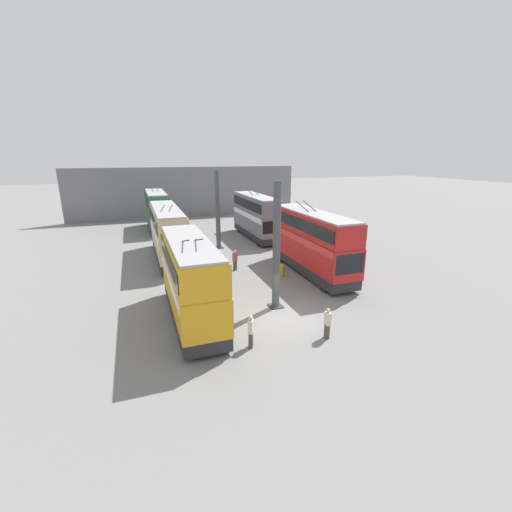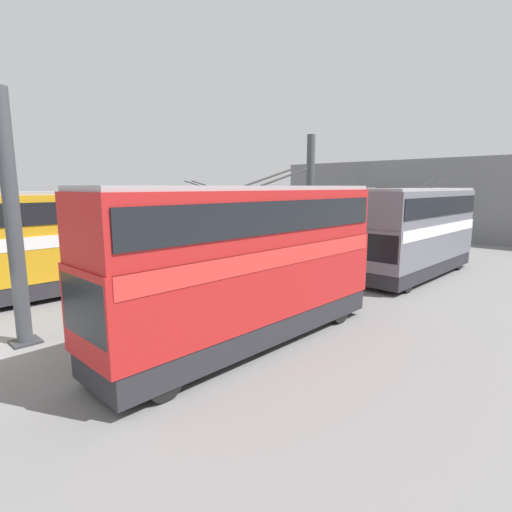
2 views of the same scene
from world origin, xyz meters
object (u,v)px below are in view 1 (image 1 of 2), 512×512
at_px(bus_right_mid, 168,230).
at_px(person_aisle_midway, 235,260).
at_px(bus_left_far, 256,214).
at_px(person_by_right_row, 251,331).
at_px(bus_right_far, 157,208).
at_px(person_aisle_foreground, 327,322).
at_px(oil_drum, 282,270).
at_px(bus_left_near, 312,239).
at_px(bus_right_near, 191,276).

height_order(bus_right_mid, person_aisle_midway, bus_right_mid).
distance_m(bus_left_far, person_by_right_row, 24.87).
height_order(bus_right_far, person_aisle_midway, bus_right_far).
relative_size(person_aisle_foreground, person_aisle_midway, 0.96).
height_order(bus_right_mid, bus_right_far, bus_right_far).
xyz_separation_m(bus_right_mid, oil_drum, (-8.14, -8.23, -2.32)).
distance_m(bus_left_far, person_aisle_foreground, 24.22).
distance_m(bus_left_near, oil_drum, 3.63).
relative_size(bus_right_mid, person_aisle_midway, 6.28).
bearing_deg(person_aisle_foreground, person_by_right_row, 179.82).
height_order(bus_left_far, oil_drum, bus_left_far).
xyz_separation_m(bus_right_far, person_aisle_midway, (-19.60, -4.99, -1.90)).
xyz_separation_m(bus_right_far, oil_drum, (-22.21, -8.23, -2.40)).
bearing_deg(bus_left_near, person_by_right_row, 137.61).
bearing_deg(bus_right_far, person_by_right_row, -175.87).
bearing_deg(bus_right_mid, person_aisle_midway, -137.94).
height_order(bus_right_near, person_aisle_foreground, bus_right_near).
relative_size(person_aisle_midway, person_by_right_row, 1.00).
distance_m(bus_right_mid, oil_drum, 11.81).
distance_m(bus_left_far, person_aisle_midway, 12.68).
xyz_separation_m(bus_left_far, bus_right_far, (8.53, 10.86, -0.01)).
bearing_deg(person_aisle_midway, bus_right_far, 159.80).
relative_size(person_aisle_foreground, oil_drum, 1.85).
bearing_deg(bus_right_mid, oil_drum, -134.66).
bearing_deg(person_aisle_foreground, oil_drum, 86.61).
bearing_deg(bus_right_far, person_aisle_midway, -165.73).
xyz_separation_m(bus_left_far, bus_right_near, (-19.08, 10.86, -0.08)).
bearing_deg(bus_right_far, bus_right_mid, 180.00).
bearing_deg(bus_right_near, bus_left_far, -29.66).
relative_size(bus_right_mid, bus_right_far, 1.19).
xyz_separation_m(bus_right_mid, person_by_right_row, (-17.73, -2.30, -1.83)).
xyz_separation_m(bus_left_near, person_aisle_midway, (2.81, 5.88, -2.00)).
bearing_deg(bus_right_far, person_aisle_foreground, -168.59).
bearing_deg(bus_right_mid, person_by_right_row, -172.61).
height_order(person_aisle_foreground, oil_drum, person_aisle_foreground).
distance_m(bus_right_near, bus_right_far, 27.61).
distance_m(bus_right_far, person_aisle_foreground, 32.99).
distance_m(bus_left_near, person_aisle_foreground, 10.97).
xyz_separation_m(bus_left_near, oil_drum, (0.20, 2.63, -2.50)).
distance_m(bus_left_near, bus_right_near, 12.04).
height_order(person_aisle_foreground, person_aisle_midway, person_aisle_midway).
relative_size(bus_right_mid, person_by_right_row, 6.29).
xyz_separation_m(person_aisle_midway, person_by_right_row, (-12.20, 2.69, -0.00)).
distance_m(bus_left_near, person_aisle_midway, 6.82).
relative_size(bus_right_far, oil_drum, 10.11).
height_order(bus_right_near, oil_drum, bus_right_near).
xyz_separation_m(bus_right_mid, person_aisle_midway, (-5.53, -4.99, -1.82)).
xyz_separation_m(bus_left_near, bus_left_far, (13.89, 0.00, -0.08)).
relative_size(person_aisle_foreground, person_by_right_row, 0.97).
xyz_separation_m(person_aisle_foreground, oil_drum, (10.07, -1.72, -0.46)).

